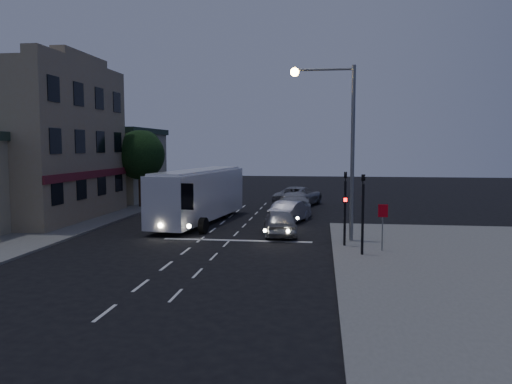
# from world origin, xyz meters

# --- Properties ---
(ground) EXTENTS (120.00, 120.00, 0.00)m
(ground) POSITION_xyz_m (0.00, 0.00, 0.00)
(ground) COLOR black
(sidewalk_near) EXTENTS (12.00, 24.00, 0.12)m
(sidewalk_near) POSITION_xyz_m (13.00, -4.00, 0.06)
(sidewalk_near) COLOR slate
(sidewalk_near) RESTS_ON ground
(sidewalk_far) EXTENTS (12.00, 50.00, 0.12)m
(sidewalk_far) POSITION_xyz_m (-13.00, 8.00, 0.06)
(sidewalk_far) COLOR slate
(sidewalk_far) RESTS_ON ground
(road_markings) EXTENTS (8.00, 30.55, 0.01)m
(road_markings) POSITION_xyz_m (1.29, 3.31, 0.00)
(road_markings) COLOR silver
(road_markings) RESTS_ON ground
(tour_bus) EXTENTS (3.90, 11.66, 3.50)m
(tour_bus) POSITION_xyz_m (-1.45, 7.76, 1.89)
(tour_bus) COLOR silver
(tour_bus) RESTS_ON ground
(car_suv) EXTENTS (2.33, 4.58, 1.49)m
(car_suv) POSITION_xyz_m (4.15, 3.80, 0.75)
(car_suv) COLOR #A2A2A2
(car_suv) RESTS_ON ground
(car_sedan_a) EXTENTS (2.68, 4.69, 1.46)m
(car_sedan_a) POSITION_xyz_m (4.42, 8.67, 0.73)
(car_sedan_a) COLOR #ABABB8
(car_sedan_a) RESTS_ON ground
(car_sedan_b) EXTENTS (2.62, 5.67, 1.61)m
(car_sedan_b) POSITION_xyz_m (4.46, 13.36, 0.80)
(car_sedan_b) COLOR #B9B9B9
(car_sedan_b) RESTS_ON ground
(car_sedan_c) EXTENTS (4.37, 6.47, 1.65)m
(car_sedan_c) POSITION_xyz_m (4.53, 18.05, 0.82)
(car_sedan_c) COLOR #9C9DA0
(car_sedan_c) RESTS_ON ground
(traffic_signal_main) EXTENTS (0.25, 0.35, 4.10)m
(traffic_signal_main) POSITION_xyz_m (7.60, 0.78, 2.42)
(traffic_signal_main) COLOR black
(traffic_signal_main) RESTS_ON sidewalk_near
(traffic_signal_side) EXTENTS (0.18, 0.15, 4.10)m
(traffic_signal_side) POSITION_xyz_m (8.30, -1.20, 2.42)
(traffic_signal_side) COLOR black
(traffic_signal_side) RESTS_ON sidewalk_near
(regulatory_sign) EXTENTS (0.45, 0.12, 2.20)m
(regulatory_sign) POSITION_xyz_m (9.30, -0.24, 1.60)
(regulatory_sign) COLOR slate
(regulatory_sign) RESTS_ON sidewalk_near
(streetlight) EXTENTS (3.32, 0.44, 9.00)m
(streetlight) POSITION_xyz_m (7.34, 2.20, 5.73)
(streetlight) COLOR slate
(streetlight) RESTS_ON sidewalk_near
(main_building) EXTENTS (10.12, 12.00, 11.00)m
(main_building) POSITION_xyz_m (-13.96, 8.00, 5.16)
(main_building) COLOR gray
(main_building) RESTS_ON sidewalk_far
(low_building_north) EXTENTS (9.40, 9.40, 6.50)m
(low_building_north) POSITION_xyz_m (-13.50, 20.00, 3.39)
(low_building_north) COLOR #9C9883
(low_building_north) RESTS_ON sidewalk_far
(street_tree) EXTENTS (4.00, 4.00, 6.20)m
(street_tree) POSITION_xyz_m (-8.21, 15.02, 4.50)
(street_tree) COLOR black
(street_tree) RESTS_ON sidewalk_far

